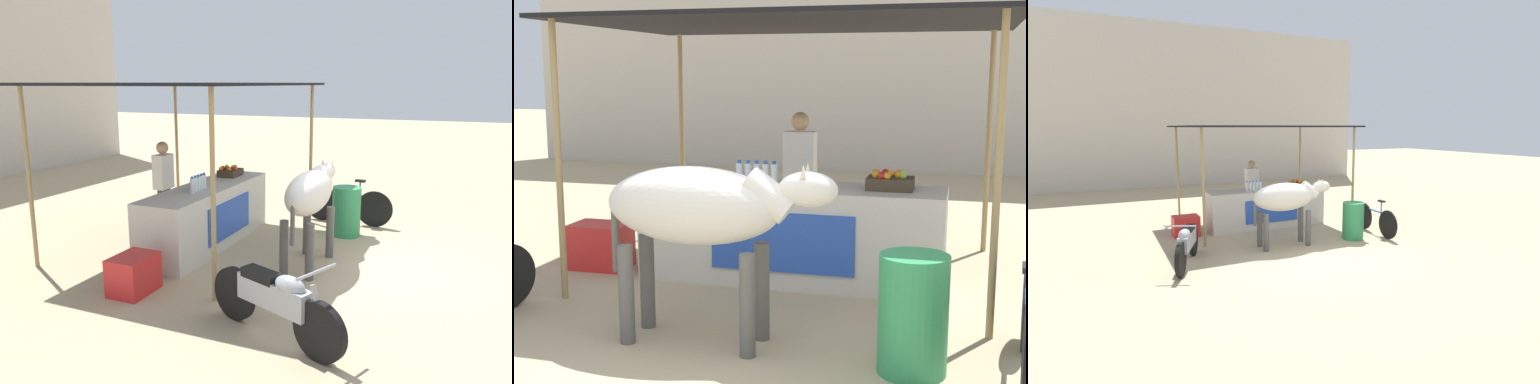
% 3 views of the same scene
% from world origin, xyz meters
% --- Properties ---
extents(ground_plane, '(60.00, 60.00, 0.00)m').
position_xyz_m(ground_plane, '(0.00, 0.00, 0.00)').
color(ground_plane, tan).
extents(stall_counter, '(3.00, 0.82, 0.96)m').
position_xyz_m(stall_counter, '(0.00, 2.20, 0.48)').
color(stall_counter, beige).
rests_on(stall_counter, ground).
extents(stall_awning, '(4.20, 3.20, 2.58)m').
position_xyz_m(stall_awning, '(0.00, 2.50, 2.48)').
color(stall_awning, black).
rests_on(stall_awning, ground).
extents(water_bottle_row, '(0.43, 0.07, 0.25)m').
position_xyz_m(water_bottle_row, '(-0.35, 2.15, 1.07)').
color(water_bottle_row, silver).
rests_on(water_bottle_row, stall_counter).
extents(fruit_crate, '(0.44, 0.32, 0.18)m').
position_xyz_m(fruit_crate, '(0.96, 2.25, 1.04)').
color(fruit_crate, '#3F3326').
rests_on(fruit_crate, stall_counter).
extents(vendor_behind_counter, '(0.34, 0.22, 1.65)m').
position_xyz_m(vendor_behind_counter, '(-0.10, 2.95, 0.85)').
color(vendor_behind_counter, '#383842').
rests_on(vendor_behind_counter, ground).
extents(cooler_box, '(0.60, 0.44, 0.48)m').
position_xyz_m(cooler_box, '(-2.08, 2.10, 0.24)').
color(cooler_box, red).
rests_on(cooler_box, ground).
extents(water_barrel, '(0.48, 0.48, 0.85)m').
position_xyz_m(water_barrel, '(1.35, 0.24, 0.42)').
color(water_barrel, '#2D8C51').
rests_on(water_barrel, ground).
extents(cow, '(1.82, 0.54, 1.44)m').
position_xyz_m(cow, '(-0.26, 0.39, 1.03)').
color(cow, silver).
rests_on(cow, ground).
extents(motorcycle_parked, '(0.86, 1.69, 0.90)m').
position_xyz_m(motorcycle_parked, '(-2.47, 0.06, 0.43)').
color(motorcycle_parked, black).
rests_on(motorcycle_parked, ground).
extents(bicycle_leaning, '(0.15, 1.66, 0.85)m').
position_xyz_m(bicycle_leaning, '(2.10, 0.38, 0.35)').
color(bicycle_leaning, black).
rests_on(bicycle_leaning, ground).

